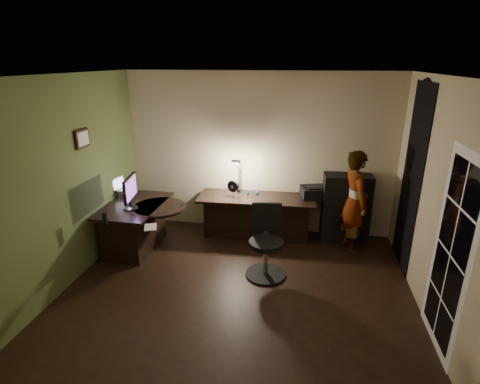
% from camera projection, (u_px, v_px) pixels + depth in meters
% --- Properties ---
extents(floor, '(4.50, 4.00, 0.01)m').
position_uv_depth(floor, '(237.00, 291.00, 4.90)').
color(floor, black).
rests_on(floor, ground).
extents(ceiling, '(4.50, 4.00, 0.01)m').
position_uv_depth(ceiling, '(237.00, 75.00, 3.99)').
color(ceiling, silver).
rests_on(ceiling, floor).
extents(wall_back, '(4.50, 0.01, 2.70)m').
position_uv_depth(wall_back, '(259.00, 154.00, 6.30)').
color(wall_back, tan).
rests_on(wall_back, floor).
extents(wall_front, '(4.50, 0.01, 2.70)m').
position_uv_depth(wall_front, '(184.00, 291.00, 2.58)').
color(wall_front, tan).
rests_on(wall_front, floor).
extents(wall_left, '(0.01, 4.00, 2.70)m').
position_uv_depth(wall_left, '(65.00, 184.00, 4.82)').
color(wall_left, tan).
rests_on(wall_left, floor).
extents(wall_right, '(0.01, 4.00, 2.70)m').
position_uv_depth(wall_right, '(440.00, 207.00, 4.07)').
color(wall_right, tan).
rests_on(wall_right, floor).
extents(green_wall_overlay, '(0.00, 4.00, 2.70)m').
position_uv_depth(green_wall_overlay, '(66.00, 184.00, 4.81)').
color(green_wall_overlay, '#4E5D2C').
rests_on(green_wall_overlay, floor).
extents(arched_doorway, '(0.01, 0.90, 2.60)m').
position_uv_depth(arched_doorway, '(412.00, 179.00, 5.16)').
color(arched_doorway, black).
rests_on(arched_doorway, floor).
extents(french_door, '(0.02, 0.92, 2.10)m').
position_uv_depth(french_door, '(451.00, 255.00, 3.66)').
color(french_door, white).
rests_on(french_door, floor).
extents(framed_picture, '(0.04, 0.30, 0.25)m').
position_uv_depth(framed_picture, '(82.00, 139.00, 5.06)').
color(framed_picture, black).
rests_on(framed_picture, wall_left).
extents(desk_left, '(0.82, 1.31, 0.75)m').
position_uv_depth(desk_left, '(137.00, 227.00, 5.89)').
color(desk_left, black).
rests_on(desk_left, floor).
extents(desk_right, '(1.94, 0.74, 0.72)m').
position_uv_depth(desk_right, '(256.00, 217.00, 6.28)').
color(desk_right, black).
rests_on(desk_right, floor).
extents(cabinet, '(0.77, 0.42, 1.13)m').
position_uv_depth(cabinet, '(346.00, 208.00, 6.11)').
color(cabinet, black).
rests_on(cabinet, floor).
extents(laptop_stand, '(0.27, 0.24, 0.09)m').
position_uv_depth(laptop_stand, '(125.00, 192.00, 6.14)').
color(laptop_stand, silver).
rests_on(laptop_stand, desk_left).
extents(laptop, '(0.35, 0.34, 0.20)m').
position_uv_depth(laptop, '(126.00, 184.00, 6.09)').
color(laptop, silver).
rests_on(laptop, laptop_stand).
extents(monitor, '(0.20, 0.56, 0.36)m').
position_uv_depth(monitor, '(130.00, 197.00, 5.55)').
color(monitor, black).
rests_on(monitor, desk_left).
extents(mouse, '(0.07, 0.10, 0.04)m').
position_uv_depth(mouse, '(129.00, 209.00, 5.53)').
color(mouse, silver).
rests_on(mouse, desk_left).
extents(phone, '(0.07, 0.13, 0.01)m').
position_uv_depth(phone, '(183.00, 204.00, 5.77)').
color(phone, black).
rests_on(phone, desk_left).
extents(pen, '(0.02, 0.13, 0.01)m').
position_uv_depth(pen, '(154.00, 214.00, 5.41)').
color(pen, black).
rests_on(pen, desk_left).
extents(speaker, '(0.07, 0.07, 0.18)m').
position_uv_depth(speaker, '(105.00, 219.00, 5.02)').
color(speaker, black).
rests_on(speaker, desk_left).
extents(notepad, '(0.22, 0.26, 0.01)m').
position_uv_depth(notepad, '(151.00, 227.00, 4.97)').
color(notepad, silver).
rests_on(notepad, desk_left).
extents(desk_fan, '(0.22, 0.18, 0.30)m').
position_uv_depth(desk_fan, '(233.00, 189.00, 6.13)').
color(desk_fan, black).
rests_on(desk_fan, desk_right).
extents(headphones, '(0.21, 0.15, 0.09)m').
position_uv_depth(headphones, '(252.00, 192.00, 6.29)').
color(headphones, navy).
rests_on(headphones, desk_right).
extents(printer, '(0.53, 0.45, 0.20)m').
position_uv_depth(printer, '(316.00, 192.00, 6.14)').
color(printer, black).
rests_on(printer, desk_right).
extents(desk_lamp, '(0.24, 0.34, 0.67)m').
position_uv_depth(desk_lamp, '(239.00, 174.00, 6.30)').
color(desk_lamp, black).
rests_on(desk_lamp, desk_right).
extents(office_chair, '(0.63, 0.63, 1.01)m').
position_uv_depth(office_chair, '(266.00, 243.00, 5.08)').
color(office_chair, black).
rests_on(office_chair, floor).
extents(person, '(0.54, 0.66, 1.61)m').
position_uv_depth(person, '(355.00, 202.00, 5.71)').
color(person, '#D8A88C').
rests_on(person, floor).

